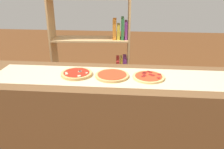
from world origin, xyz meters
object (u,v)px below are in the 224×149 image
at_px(pizza_mushroom_0, 77,74).
at_px(pizza_pepperoni_2, 149,77).
at_px(pizza_plain_1, 112,75).
at_px(bookshelf, 100,60).

xyz_separation_m(pizza_mushroom_0, pizza_pepperoni_2, (0.59, -0.01, -0.00)).
xyz_separation_m(pizza_plain_1, pizza_pepperoni_2, (0.30, -0.00, -0.00)).
bearing_deg(bookshelf, pizza_pepperoni_2, -61.35).
relative_size(pizza_mushroom_0, pizza_pepperoni_2, 1.01).
xyz_separation_m(pizza_plain_1, bookshelf, (-0.24, 0.98, -0.20)).
height_order(pizza_plain_1, bookshelf, bookshelf).
relative_size(pizza_pepperoni_2, bookshelf, 0.18).
bearing_deg(pizza_pepperoni_2, bookshelf, 118.65).
xyz_separation_m(pizza_mushroom_0, bookshelf, (0.06, 0.98, -0.21)).
bearing_deg(bookshelf, pizza_plain_1, -76.22).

